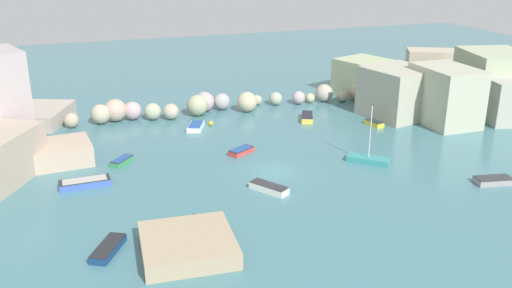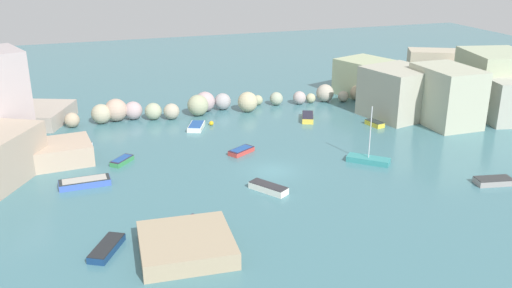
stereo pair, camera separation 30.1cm
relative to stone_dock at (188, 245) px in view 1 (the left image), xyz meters
The scene contains 17 objects.
cove_water 16.03m from the stone_dock, 47.25° to the left, with size 160.00×160.00×0.00m, color #43757F.
cliff_headland_right 48.23m from the stone_dock, 33.36° to the left, with size 26.48×26.31×7.49m.
rock_breakwater 33.64m from the stone_dock, 73.12° to the left, with size 39.26×4.43×2.73m.
stone_dock is the anchor object (origin of this frame).
channel_buoy 28.58m from the stone_dock, 72.06° to the left, with size 0.53×0.53×0.53m, color gold.
moored_boat_0 23.21m from the stone_dock, 27.80° to the left, with size 4.02×3.84×5.75m.
moored_boat_1 18.61m from the stone_dock, 97.71° to the left, with size 2.53×2.65×0.54m.
moored_boat_2 3.91m from the stone_dock, 62.63° to the left, with size 2.26×2.58×0.52m.
moored_boat_3 19.68m from the stone_dock, 61.38° to the left, with size 3.03×2.52×0.53m.
moored_boat_4 32.66m from the stone_dock, 51.21° to the left, with size 2.62×3.77×0.69m.
moored_boat_5 5.64m from the stone_dock, 160.03° to the left, with size 2.90×3.80×0.55m.
moored_boat_6 27.44m from the stone_dock, 75.58° to the left, with size 2.74×3.61×0.58m.
moored_boat_7 34.13m from the stone_dock, 37.62° to the left, with size 1.52×2.52×0.60m.
moored_boat_8 15.36m from the stone_dock, 113.89° to the left, with size 4.51×1.70×0.65m.
moored_boat_9 28.74m from the stone_dock, ahead, with size 3.51×2.07×0.58m.
moored_boat_10 11.78m from the stone_dock, 40.83° to the left, with size 2.94×3.63×0.64m.
moored_boat_11 24.31m from the stone_dock, 105.83° to the left, with size 3.37×3.34×0.57m.
Camera 1 is at (-17.50, -45.56, 20.65)m, focal length 39.12 mm.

